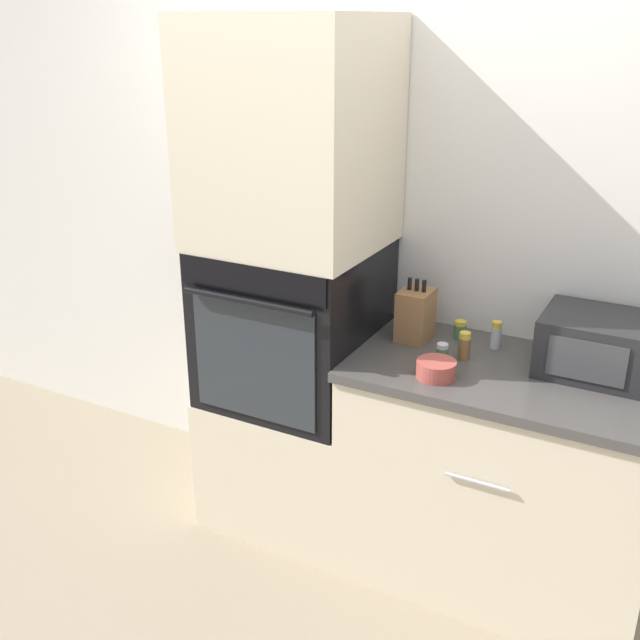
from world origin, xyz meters
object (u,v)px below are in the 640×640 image
(condiment_jar_mid, at_px, (442,353))
(condiment_jar_back, at_px, (464,346))
(condiment_jar_near, at_px, (496,335))
(condiment_jar_far, at_px, (460,330))
(bowl, at_px, (436,369))
(wall_oven, at_px, (294,322))
(knife_block, at_px, (415,314))
(microwave, at_px, (602,346))

(condiment_jar_mid, xyz_separation_m, condiment_jar_back, (0.06, 0.07, 0.01))
(condiment_jar_near, distance_m, condiment_jar_back, 0.16)
(condiment_jar_far, bearing_deg, bowl, -84.43)
(wall_oven, bearing_deg, condiment_jar_mid, -3.91)
(condiment_jar_mid, relative_size, condiment_jar_far, 1.02)
(knife_block, xyz_separation_m, condiment_jar_near, (0.30, 0.06, -0.05))
(wall_oven, height_order, knife_block, wall_oven)
(microwave, bearing_deg, condiment_jar_far, 172.79)
(condiment_jar_mid, distance_m, condiment_jar_far, 0.24)
(wall_oven, relative_size, condiment_jar_far, 9.11)
(condiment_jar_mid, relative_size, condiment_jar_back, 0.70)
(wall_oven, height_order, condiment_jar_back, wall_oven)
(microwave, bearing_deg, condiment_jar_near, 173.88)
(microwave, height_order, knife_block, knife_block)
(bowl, bearing_deg, microwave, 31.55)
(condiment_jar_near, relative_size, condiment_jar_mid, 1.47)
(bowl, xyz_separation_m, condiment_jar_near, (0.11, 0.34, 0.02))
(wall_oven, height_order, bowl, wall_oven)
(knife_block, distance_m, condiment_jar_back, 0.25)
(knife_block, relative_size, condiment_jar_near, 2.28)
(microwave, relative_size, condiment_jar_back, 3.94)
(knife_block, height_order, condiment_jar_near, knife_block)
(knife_block, height_order, condiment_jar_far, knife_block)
(condiment_jar_near, relative_size, condiment_jar_far, 1.49)
(condiment_jar_near, distance_m, condiment_jar_mid, 0.25)
(bowl, relative_size, condiment_jar_mid, 1.91)
(condiment_jar_back, bearing_deg, knife_block, 158.34)
(microwave, xyz_separation_m, condiment_jar_mid, (-0.50, -0.17, -0.07))
(knife_block, distance_m, condiment_jar_mid, 0.23)
(wall_oven, xyz_separation_m, knife_block, (0.47, 0.11, 0.08))
(condiment_jar_near, bearing_deg, condiment_jar_mid, -121.88)
(wall_oven, height_order, condiment_jar_far, wall_oven)
(condiment_jar_back, bearing_deg, microwave, 13.49)
(wall_oven, xyz_separation_m, condiment_jar_mid, (0.63, -0.04, 0.02))
(wall_oven, relative_size, condiment_jar_near, 6.11)
(bowl, bearing_deg, condiment_jar_mid, 100.49)
(condiment_jar_near, height_order, condiment_jar_far, condiment_jar_near)
(knife_block, distance_m, condiment_jar_far, 0.18)
(condiment_jar_mid, bearing_deg, wall_oven, 176.09)
(bowl, xyz_separation_m, condiment_jar_mid, (-0.02, 0.12, 0.00))
(wall_oven, relative_size, microwave, 1.59)
(bowl, distance_m, condiment_jar_near, 0.35)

